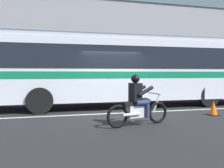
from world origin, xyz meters
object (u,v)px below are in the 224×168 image
transit_bus (129,67)px  traffic_cone (213,108)px  fire_hydrant (86,92)px  motorcycle_with_rider (138,104)px

transit_bus → traffic_cone: size_ratio=23.82×
transit_bus → fire_hydrant: bearing=126.0°
transit_bus → traffic_cone: transit_bus is taller
fire_hydrant → motorcycle_with_rider: bearing=-83.1°
transit_bus → fire_hydrant: size_ratio=17.47×
motorcycle_with_rider → traffic_cone: 3.51m
transit_bus → motorcycle_with_rider: transit_bus is taller
motorcycle_with_rider → fire_hydrant: (-0.77, 6.38, -0.14)m
transit_bus → fire_hydrant: transit_bus is taller
fire_hydrant → traffic_cone: (4.14, -5.48, -0.26)m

